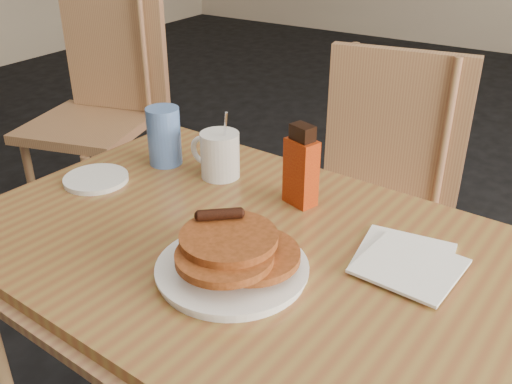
# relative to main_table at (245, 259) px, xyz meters

# --- Properties ---
(main_table) EXTENTS (1.21, 0.86, 0.75)m
(main_table) POSITION_rel_main_table_xyz_m (0.00, 0.00, 0.00)
(main_table) COLOR olive
(main_table) RESTS_ON floor
(chair_main_far) EXTENTS (0.49, 0.49, 0.95)m
(chair_main_far) POSITION_rel_main_table_xyz_m (-0.00, 0.74, -0.14)
(chair_main_far) COLOR #AA7F50
(chair_main_far) RESTS_ON floor
(chair_wall_extra) EXTENTS (0.56, 0.57, 1.01)m
(chair_wall_extra) POSITION_rel_main_table_xyz_m (-1.27, 0.81, -0.10)
(chair_wall_extra) COLOR #AA7F50
(chair_wall_extra) RESTS_ON floor
(pancake_plate) EXTENTS (0.27, 0.27, 0.10)m
(pancake_plate) POSITION_rel_main_table_xyz_m (0.04, -0.10, 0.07)
(pancake_plate) COLOR white
(pancake_plate) RESTS_ON main_table
(coffee_mug) EXTENTS (0.13, 0.09, 0.17)m
(coffee_mug) POSITION_rel_main_table_xyz_m (-0.21, 0.21, 0.10)
(coffee_mug) COLOR white
(coffee_mug) RESTS_ON main_table
(syrup_bottle) EXTENTS (0.08, 0.06, 0.18)m
(syrup_bottle) POSITION_rel_main_table_xyz_m (0.02, 0.19, 0.13)
(syrup_bottle) COLOR maroon
(syrup_bottle) RESTS_ON main_table
(napkin_stack) EXTENTS (0.20, 0.22, 0.01)m
(napkin_stack) POSITION_rel_main_table_xyz_m (0.29, 0.09, 0.05)
(napkin_stack) COLOR white
(napkin_stack) RESTS_ON main_table
(blue_tumbler) EXTENTS (0.09, 0.09, 0.14)m
(blue_tumbler) POSITION_rel_main_table_xyz_m (-0.37, 0.19, 0.12)
(blue_tumbler) COLOR #5176BE
(blue_tumbler) RESTS_ON main_table
(side_saucer) EXTENTS (0.20, 0.20, 0.01)m
(side_saucer) POSITION_rel_main_table_xyz_m (-0.44, 0.03, 0.05)
(side_saucer) COLOR white
(side_saucer) RESTS_ON main_table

